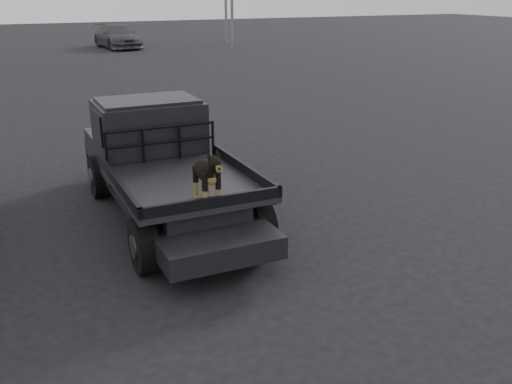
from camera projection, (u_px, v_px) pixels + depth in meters
name	position (u px, v px, depth m)	size (l,w,h in m)	color
ground	(200.00, 276.00, 7.45)	(120.00, 120.00, 0.00)	black
flatbed_ute	(167.00, 191.00, 9.21)	(2.00, 5.40, 0.92)	black
ute_cab	(149.00, 124.00, 9.72)	(1.72, 1.30, 0.88)	black
headache_rack	(161.00, 144.00, 9.14)	(1.80, 0.08, 0.55)	black
dog	(206.00, 175.00, 7.31)	(0.32, 0.60, 0.74)	black
distant_car_b	(117.00, 36.00, 35.41)	(1.97, 4.85, 1.41)	#45454A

